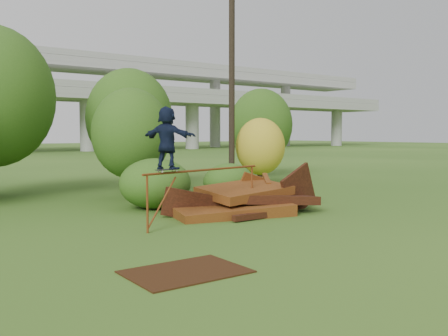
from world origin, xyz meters
TOP-DOWN VIEW (x-y plane):
  - ground at (0.00, 0.00)m, footprint 240.00×240.00m
  - scrap_pile at (0.80, 3.01)m, footprint 5.66×3.17m
  - grind_rail at (-1.15, 2.44)m, footprint 4.64×1.07m
  - skateboard at (-2.62, 2.12)m, footprint 0.74×0.34m
  - skater at (-2.62, 2.12)m, footprint 1.17×1.61m
  - flat_plate at (-4.50, -1.75)m, footprint 2.21×1.60m
  - tree_2 at (-0.59, 8.38)m, footprint 3.11×3.11m
  - tree_3 at (1.19, 12.17)m, footprint 4.08×4.08m
  - tree_4 at (6.66, 9.00)m, footprint 2.43×2.43m
  - tree_5 at (10.27, 13.10)m, footprint 3.75×3.75m
  - shrub_left at (-1.06, 5.62)m, footprint 2.53×2.33m
  - shrub_right at (2.21, 5.72)m, footprint 2.04×1.87m
  - utility_pole at (5.05, 9.20)m, footprint 1.40×0.28m

SIDE VIEW (x-z plane):
  - ground at x=0.00m, z-range 0.00..0.00m
  - flat_plate at x=-4.50m, z-range 0.00..0.03m
  - scrap_pile at x=0.80m, z-range -0.56..1.33m
  - shrub_right at x=2.21m, z-range 0.00..1.45m
  - shrub_left at x=-1.06m, z-range 0.00..1.75m
  - grind_rail at x=-1.15m, z-range 0.47..2.04m
  - skateboard at x=-2.62m, z-range 1.59..1.66m
  - tree_4 at x=6.66m, z-range 0.27..3.63m
  - skater at x=-2.62m, z-range 1.64..3.33m
  - tree_2 at x=-0.59m, z-range 0.40..4.78m
  - tree_5 at x=10.27m, z-range 0.47..5.74m
  - tree_3 at x=1.19m, z-range 0.48..6.15m
  - utility_pole at x=5.05m, z-range 0.07..10.50m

